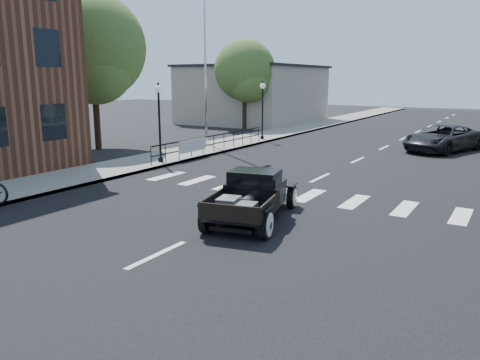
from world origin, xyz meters
The scene contains 14 objects.
ground centered at (0.00, 0.00, 0.00)m, with size 120.00×120.00×0.00m, color black.
road centered at (0.00, 15.00, 0.01)m, with size 14.00×80.00×0.02m, color black.
road_markings centered at (0.00, 10.00, 0.00)m, with size 12.00×60.00×0.06m, color silver, non-canonical shape.
sidewalk_left centered at (-8.50, 15.00, 0.07)m, with size 3.00×80.00×0.15m, color gray.
low_building_left centered at (-15.00, 28.00, 2.50)m, with size 10.00×12.00×5.00m, color #AB9E8F.
railing centered at (-7.30, 10.00, 0.65)m, with size 0.08×10.00×1.00m, color black, non-canonical shape.
banner centered at (-7.22, 8.00, 0.45)m, with size 0.04×2.20×0.60m, color silver, non-canonical shape.
lamp_post_b centered at (-7.60, 6.00, 2.00)m, with size 0.36×0.36×3.70m, color black, non-canonical shape.
lamp_post_c centered at (-7.60, 16.00, 2.00)m, with size 0.36×0.36×3.70m, color black, non-canonical shape.
flagpole centered at (-9.20, 12.00, 6.21)m, with size 0.12×0.12×12.13m, color silver.
big_tree_near centered at (-14.00, 8.00, 4.33)m, with size 5.89×5.89×8.65m, color #435E28, non-canonical shape.
big_tree_far centered at (-12.50, 22.00, 3.54)m, with size 4.83×4.83×7.09m, color #435E28, non-canonical shape.
hotrod_pickup centered at (0.51, 0.54, 0.73)m, with size 1.97×4.21×1.46m, color black, non-canonical shape.
second_car centered at (3.11, 17.33, 0.73)m, with size 2.41×5.22×1.45m, color black.
Camera 1 is at (6.88, -10.66, 3.98)m, focal length 35.00 mm.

